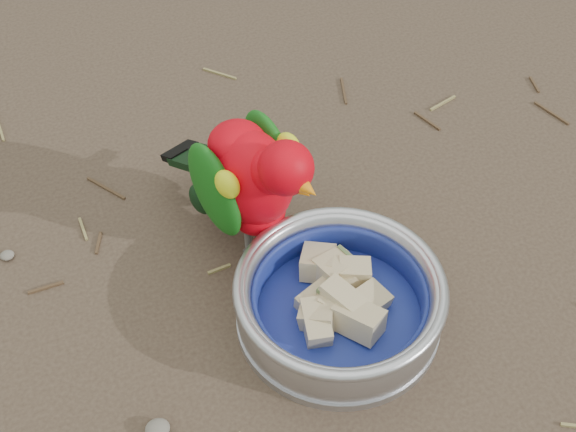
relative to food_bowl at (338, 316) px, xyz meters
name	(u,v)px	position (x,y,z in m)	size (l,w,h in m)	color
ground	(330,333)	(-0.01, -0.01, -0.01)	(60.00, 60.00, 0.00)	#47372B
food_bowl	(338,316)	(0.00, 0.00, 0.00)	(0.21, 0.21, 0.02)	#B2B2BA
bowl_wall	(340,299)	(0.00, 0.00, 0.03)	(0.21, 0.21, 0.04)	#B2B2BA
fruit_wedges	(339,303)	(0.00, 0.00, 0.02)	(0.12, 0.12, 0.03)	tan
lory_parrot	(252,188)	(-0.05, 0.13, 0.08)	(0.10, 0.21, 0.17)	red
ground_debris	(369,315)	(0.03, -0.01, -0.01)	(0.90, 0.80, 0.01)	olive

